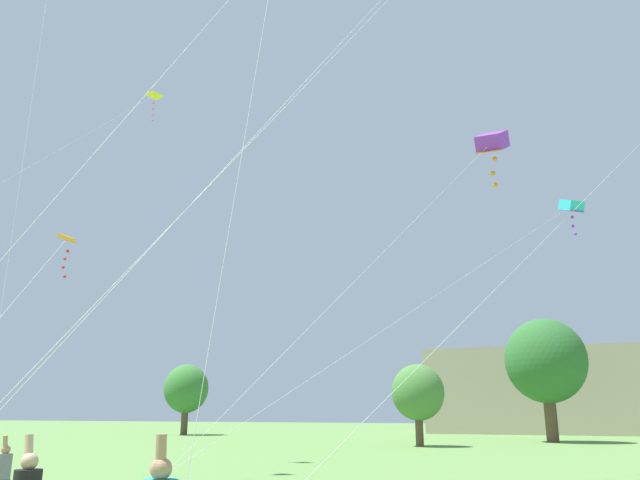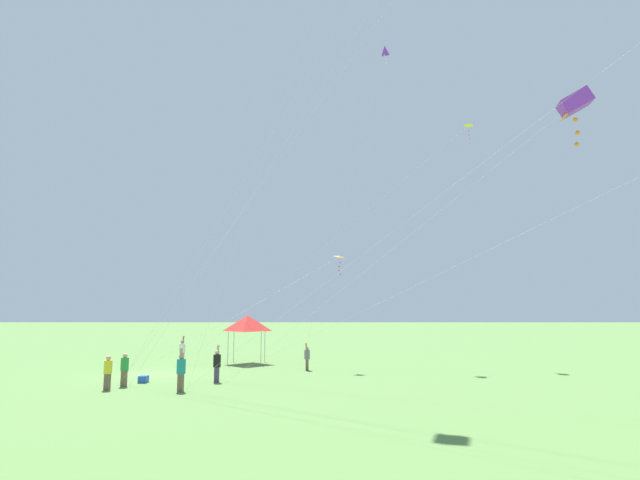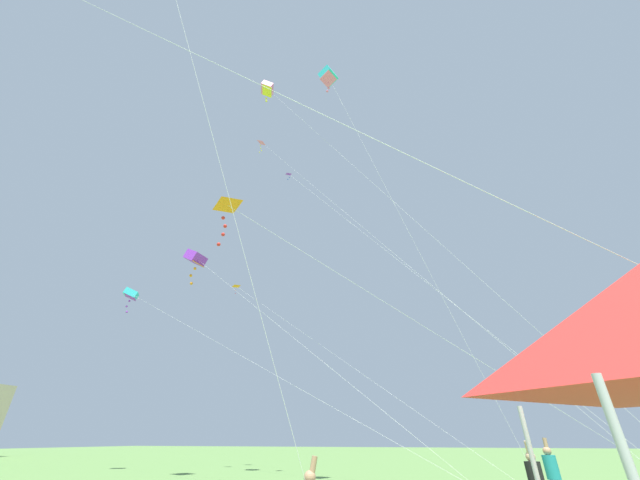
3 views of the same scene
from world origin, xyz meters
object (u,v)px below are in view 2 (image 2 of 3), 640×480
(person_yellow_shirt, at_px, (108,371))
(kite_yellow_delta_6, at_px, (465,129))
(person_grey_shirt, at_px, (307,357))
(kite_purple_box_5, at_px, (575,104))
(cooler_box, at_px, (143,379))
(kite_purple_diamond_1, at_px, (385,51))
(festival_tent, at_px, (247,323))
(person_green_shirt, at_px, (124,368))
(person_white_shirt, at_px, (182,351))
(person_black_shirt, at_px, (217,364))
(person_teal_shirt, at_px, (181,370))
(kite_orange_delta_2, at_px, (336,259))

(person_yellow_shirt, xyz_separation_m, kite_yellow_delta_6, (-13.29, 21.88, 17.18))
(person_grey_shirt, bearing_deg, kite_purple_box_5, 167.50)
(cooler_box, height_order, kite_purple_box_5, kite_purple_box_5)
(kite_purple_diamond_1, bearing_deg, kite_purple_box_5, 17.66)
(festival_tent, distance_m, person_green_shirt, 11.64)
(person_green_shirt, relative_size, kite_yellow_delta_6, 0.08)
(person_grey_shirt, bearing_deg, person_yellow_shirt, 69.40)
(person_white_shirt, distance_m, kite_yellow_delta_6, 27.35)
(person_green_shirt, distance_m, person_black_shirt, 4.64)
(festival_tent, height_order, person_white_shirt, festival_tent)
(person_teal_shirt, bearing_deg, kite_purple_box_5, 146.34)
(festival_tent, height_order, person_black_shirt, festival_tent)
(person_white_shirt, bearing_deg, festival_tent, -51.20)
(kite_orange_delta_2, bearing_deg, person_grey_shirt, -71.92)
(kite_yellow_delta_6, bearing_deg, festival_tent, -84.07)
(person_yellow_shirt, height_order, kite_orange_delta_2, kite_orange_delta_2)
(person_white_shirt, height_order, kite_purple_box_5, kite_purple_box_5)
(person_grey_shirt, bearing_deg, person_green_shirt, 66.38)
(kite_purple_diamond_1, bearing_deg, cooler_box, -50.04)
(person_teal_shirt, bearing_deg, person_yellow_shirt, -31.31)
(cooler_box, xyz_separation_m, kite_purple_box_5, (6.08, 20.81, 12.78))
(kite_orange_delta_2, bearing_deg, kite_purple_box_5, 40.64)
(festival_tent, bearing_deg, cooler_box, -24.35)
(person_teal_shirt, bearing_deg, kite_purple_diamond_1, -151.86)
(kite_yellow_delta_6, bearing_deg, kite_purple_box_5, -0.44)
(festival_tent, distance_m, person_teal_shirt, 12.27)
(person_black_shirt, bearing_deg, person_yellow_shirt, 122.50)
(cooler_box, xyz_separation_m, kite_orange_delta_2, (-5.94, 10.50, 7.00))
(kite_purple_diamond_1, distance_m, kite_purple_box_5, 23.21)
(person_yellow_shirt, bearing_deg, festival_tent, 49.28)
(festival_tent, height_order, kite_orange_delta_2, kite_orange_delta_2)
(person_teal_shirt, height_order, kite_orange_delta_2, kite_orange_delta_2)
(person_teal_shirt, relative_size, kite_yellow_delta_6, 0.09)
(cooler_box, distance_m, person_grey_shirt, 10.11)
(kite_orange_delta_2, relative_size, kite_purple_box_5, 0.71)
(person_teal_shirt, bearing_deg, person_green_shirt, -49.05)
(person_grey_shirt, xyz_separation_m, person_white_shirt, (-2.81, -8.80, 0.14))
(person_black_shirt, xyz_separation_m, kite_purple_box_5, (6.20, 16.93, 12.02))
(person_teal_shirt, relative_size, kite_purple_diamond_1, 0.08)
(cooler_box, distance_m, person_green_shirt, 1.58)
(person_black_shirt, relative_size, kite_purple_diamond_1, 0.07)
(person_white_shirt, bearing_deg, kite_purple_box_5, -98.73)
(person_teal_shirt, xyz_separation_m, kite_orange_delta_2, (-8.82, 7.71, 6.19))
(person_yellow_shirt, relative_size, kite_purple_box_5, 0.10)
(kite_purple_diamond_1, xyz_separation_m, kite_orange_delta_2, (6.55, -4.40, -18.41))
(person_grey_shirt, distance_m, kite_purple_box_5, 20.65)
(person_green_shirt, relative_size, person_yellow_shirt, 1.01)
(person_grey_shirt, bearing_deg, festival_tent, -10.57)
(person_yellow_shirt, bearing_deg, person_black_shirt, 10.46)
(person_teal_shirt, xyz_separation_m, kite_purple_box_5, (3.19, 18.03, 11.98))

